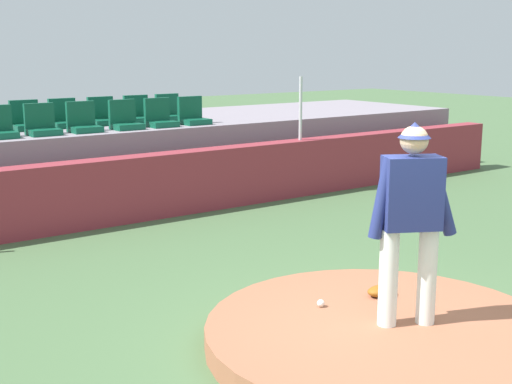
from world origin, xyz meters
The scene contains 18 objects.
ground_plane centered at (0.00, 0.00, 0.00)m, with size 60.00×60.00×0.00m, color #48673F.
pitchers_mound centered at (0.00, 0.00, 0.10)m, with size 3.25×3.25×0.21m, color #9C5D41.
pitcher centered at (0.19, -0.10, 1.27)m, with size 0.77×0.49×1.84m.
baseball centered at (-0.17, 0.67, 0.24)m, with size 0.07×0.07×0.07m, color white.
fielding_glove centered at (0.52, 0.54, 0.26)m, with size 0.30×0.20×0.11m, color #8E5216.
brick_barrier centered at (0.00, 5.66, 0.51)m, with size 17.55×0.40×1.02m, color maroon.
fence_post_right centered at (3.65, 5.66, 1.60)m, with size 0.06×0.06×1.16m, color silver.
bleacher_platform centered at (0.00, 8.06, 0.66)m, with size 17.29×3.48×1.31m, color gray.
stadium_chair_2 centered at (-0.71, 6.86, 1.47)m, with size 0.48×0.44×0.50m.
stadium_chair_3 centered at (-0.02, 6.86, 1.47)m, with size 0.48×0.44×0.50m.
stadium_chair_4 centered at (0.72, 6.83, 1.47)m, with size 0.48×0.44×0.50m.
stadium_chair_5 centered at (1.39, 6.83, 1.47)m, with size 0.48×0.44×0.50m.
stadium_chair_6 centered at (2.08, 6.85, 1.47)m, with size 0.48×0.44×0.50m.
stadium_chair_9 centered at (-0.69, 7.71, 1.47)m, with size 0.48×0.44×0.50m.
stadium_chair_10 centered at (-0.02, 7.72, 1.47)m, with size 0.48×0.44×0.50m.
stadium_chair_11 centered at (0.70, 7.73, 1.47)m, with size 0.48×0.44×0.50m.
stadium_chair_12 centered at (1.42, 7.73, 1.47)m, with size 0.48×0.44×0.50m.
stadium_chair_13 centered at (2.08, 7.74, 1.47)m, with size 0.48×0.44×0.50m.
Camera 1 is at (-4.38, -4.10, 2.66)m, focal length 48.47 mm.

